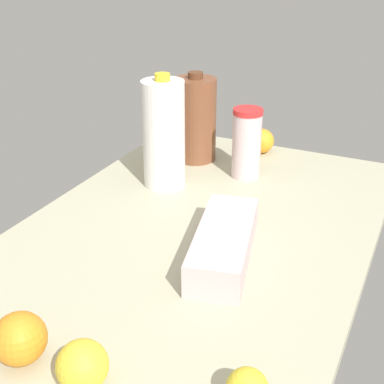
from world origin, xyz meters
TOP-DOWN VIEW (x-y plane):
  - countertop at (0.00, 0.00)cm, footprint 120.00×76.00cm
  - chocolate_milk_jug at (-39.95, -17.93)cm, footprint 12.05×12.05cm
  - milk_jug at (-19.97, -17.50)cm, footprint 10.92×10.92cm
  - egg_carton at (6.74, 10.42)cm, footprint 32.05×17.39cm
  - tumbler_cup at (-34.23, 0.01)cm, footprint 7.98×7.98cm
  - orange_near_front at (47.29, -6.86)cm, footprint 8.44×8.44cm
  - lemon_beside_bowl at (47.63, 5.01)cm, footprint 7.79×7.79cm
  - orange_loose at (-52.87, -1.72)cm, footprint 7.41×7.41cm

SIDE VIEW (x-z plane):
  - countertop at x=0.00cm, z-range 0.00..3.00cm
  - egg_carton at x=6.74cm, z-range 3.00..9.93cm
  - orange_loose at x=-52.87cm, z-range 3.00..10.41cm
  - lemon_beside_bowl at x=47.63cm, z-range 3.00..10.79cm
  - orange_near_front at x=47.29cm, z-range 3.00..11.44cm
  - tumbler_cup at x=-34.23cm, z-range 3.04..22.18cm
  - chocolate_milk_jug at x=-39.95cm, z-range 2.22..27.99cm
  - milk_jug at x=-19.97cm, z-range 2.22..31.91cm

